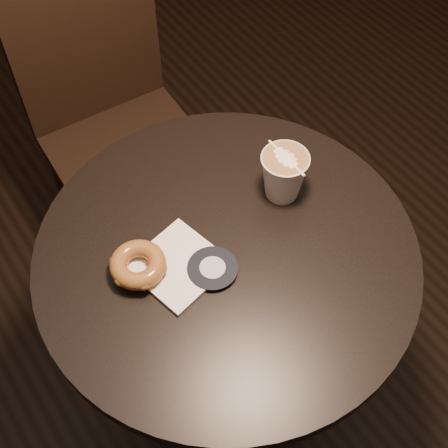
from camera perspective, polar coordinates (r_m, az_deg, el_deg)
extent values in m
plane|color=black|center=(1.80, 0.16, -15.51)|extent=(4.50, 4.50, 0.00)
cylinder|color=black|center=(1.14, 0.25, -2.82)|extent=(0.70, 0.70, 0.03)
cylinder|color=black|center=(1.46, 0.19, -10.56)|extent=(0.07, 0.07, 0.70)
cylinder|color=black|center=(1.79, 0.16, -15.40)|extent=(0.44, 0.44, 0.02)
cube|color=black|center=(1.71, -8.77, 6.51)|extent=(0.41, 0.41, 0.04)
cube|color=black|center=(1.64, -12.88, 16.93)|extent=(0.39, 0.06, 0.53)
cylinder|color=black|center=(1.76, -10.28, -3.88)|extent=(0.04, 0.04, 0.44)
cylinder|color=black|center=(1.83, -0.97, 0.71)|extent=(0.04, 0.04, 0.44)
cylinder|color=black|center=(1.95, -14.46, 3.26)|extent=(0.04, 0.04, 0.44)
cylinder|color=black|center=(2.01, -5.88, 7.20)|extent=(0.04, 0.04, 0.44)
cube|color=white|center=(1.11, -4.19, -3.79)|extent=(0.17, 0.17, 0.01)
torus|color=brown|center=(1.09, -7.87, -3.70)|extent=(0.10, 0.10, 0.03)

